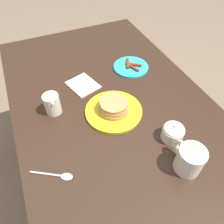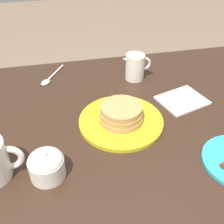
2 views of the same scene
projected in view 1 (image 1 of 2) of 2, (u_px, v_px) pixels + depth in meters
ground_plane at (114, 183)px, 1.53m from camera, size 8.00×8.00×0.00m
dining_table at (114, 125)px, 1.04m from camera, size 1.47×0.84×0.78m
pancake_plate at (114, 109)px, 0.91m from camera, size 0.24×0.24×0.06m
side_plate_bacon at (131, 67)px, 1.13m from camera, size 0.18×0.18×0.02m
coffee_mug at (189, 159)px, 0.72m from camera, size 0.13×0.09×0.10m
creamer_pitcher at (52, 104)px, 0.90m from camera, size 0.11×0.07×0.10m
sugar_bowl at (173, 132)px, 0.81m from camera, size 0.08×0.08×0.08m
napkin at (83, 85)px, 1.04m from camera, size 0.17×0.15×0.01m
spoon at (59, 176)px, 0.73m from camera, size 0.09×0.14×0.01m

